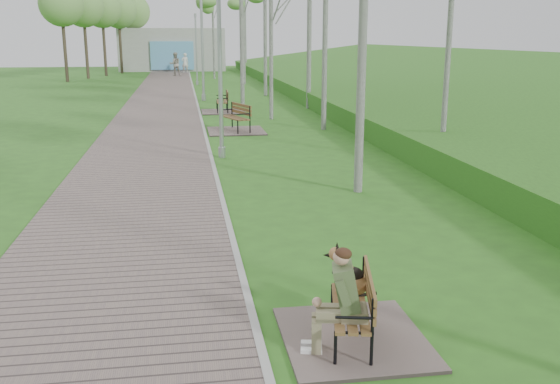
{
  "coord_description": "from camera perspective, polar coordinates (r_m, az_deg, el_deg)",
  "views": [
    {
      "loc": [
        -0.73,
        -12.21,
        3.26
      ],
      "look_at": [
        0.69,
        -3.1,
        0.95
      ],
      "focal_mm": 40.0,
      "sensor_mm": 36.0,
      "label": 1
    }
  ],
  "objects": [
    {
      "name": "walkway",
      "position": [
        33.88,
        -10.68,
        8.33
      ],
      "size": [
        3.5,
        67.0,
        0.04
      ],
      "primitive_type": "cube",
      "color": "#6A5956",
      "rests_on": "ground"
    },
    {
      "name": "lamp_post_near",
      "position": [
        17.04,
        -5.5,
        11.01
      ],
      "size": [
        0.2,
        0.2,
        5.07
      ],
      "color": "#A1A4A9",
      "rests_on": "ground"
    },
    {
      "name": "lamp_post_third",
      "position": [
        43.71,
        -7.65,
        12.57
      ],
      "size": [
        0.18,
        0.18,
        4.74
      ],
      "color": "#A1A4A9",
      "rests_on": "ground"
    },
    {
      "name": "embankment",
      "position": [
        34.79,
        12.76,
        8.34
      ],
      "size": [
        14.0,
        70.0,
        1.6
      ],
      "primitive_type": "cube",
      "color": "#378122",
      "rests_on": "ground"
    },
    {
      "name": "bench_main",
      "position": [
        6.91,
        6.2,
        -10.71
      ],
      "size": [
        1.55,
        1.72,
        1.35
      ],
      "color": "#6A5956",
      "rests_on": "ground"
    },
    {
      "name": "bench_third",
      "position": [
        27.82,
        -5.3,
        7.72
      ],
      "size": [
        1.89,
        2.1,
        1.16
      ],
      "color": "#6A5956",
      "rests_on": "ground"
    },
    {
      "name": "kerb",
      "position": [
        33.87,
        -7.69,
        8.46
      ],
      "size": [
        0.1,
        67.0,
        0.05
      ],
      "primitive_type": "cube",
      "color": "#999993",
      "rests_on": "ground"
    },
    {
      "name": "pedestrian_near",
      "position": [
        58.69,
        -8.68,
        11.58
      ],
      "size": [
        0.73,
        0.57,
        1.78
      ],
      "primitive_type": "imported",
      "rotation": [
        0.0,
        0.0,
        3.39
      ],
      "color": "silver",
      "rests_on": "ground"
    },
    {
      "name": "bench_second",
      "position": [
        22.05,
        -4.14,
        6.12
      ],
      "size": [
        1.96,
        2.17,
        1.2
      ],
      "color": "#6A5956",
      "rests_on": "ground"
    },
    {
      "name": "building_north",
      "position": [
        63.2,
        -9.82,
        12.71
      ],
      "size": [
        10.0,
        5.2,
        4.0
      ],
      "color": "#9E9E99",
      "rests_on": "ground"
    },
    {
      "name": "ground",
      "position": [
        12.66,
        -5.28,
        -0.91
      ],
      "size": [
        120.0,
        120.0,
        0.0
      ],
      "primitive_type": "plane",
      "color": "#2C5B1D",
      "rests_on": "ground"
    },
    {
      "name": "lamp_post_second",
      "position": [
        32.83,
        -7.11,
        13.05
      ],
      "size": [
        0.23,
        0.23,
        5.87
      ],
      "color": "#A1A4A9",
      "rests_on": "ground"
    },
    {
      "name": "pedestrian_far",
      "position": [
        54.3,
        -9.57,
        11.46
      ],
      "size": [
        1.08,
        0.93,
        1.95
      ],
      "primitive_type": "imported",
      "rotation": [
        0.0,
        0.0,
        3.36
      ],
      "color": "#9C9588",
      "rests_on": "ground"
    }
  ]
}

